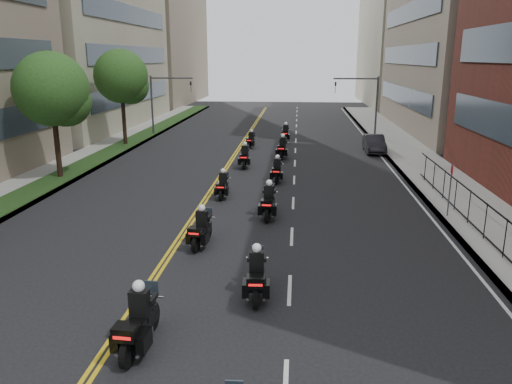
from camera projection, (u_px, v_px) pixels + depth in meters
sidewalk_right at (441, 182)px, 29.90m from camera, size 4.00×90.00×0.15m
sidewalk_left at (56, 174)px, 31.83m from camera, size 4.00×90.00×0.15m
grass_strip at (68, 173)px, 31.74m from camera, size 2.00×90.00×0.04m
building_right_far at (418, 19)px, 76.71m from camera, size 15.00×28.00×26.00m
building_left_far at (142, 20)px, 80.22m from camera, size 16.00×28.00×26.00m
street_trees at (2, 103)px, 24.28m from camera, size 4.40×38.40×7.98m
traffic_signal_right at (366, 98)px, 45.49m from camera, size 4.09×0.20×5.60m
traffic_signal_left at (162, 96)px, 47.03m from camera, size 4.09×0.20×5.60m
motorcycle_2 at (139, 323)px, 12.74m from camera, size 0.64×2.52×1.86m
motorcycle_3 at (257, 277)px, 15.54m from camera, size 0.57×2.36×1.74m
motorcycle_4 at (201, 230)px, 19.80m from camera, size 0.67×2.28×1.68m
motorcycle_5 at (269, 203)px, 23.30m from camera, size 0.57×2.44×1.80m
motorcycle_6 at (223, 186)px, 26.67m from camera, size 0.49×2.12×1.57m
motorcycle_7 at (277, 171)px, 30.06m from camera, size 0.52×2.22×1.64m
motorcycle_8 at (245, 157)px, 33.93m from camera, size 0.55×2.37×1.75m
motorcycle_9 at (283, 149)px, 36.96m from camera, size 0.64×2.47×1.82m
motorcycle_10 at (251, 141)px, 41.17m from camera, size 0.61×2.10×1.55m
motorcycle_11 at (286, 134)px, 44.18m from camera, size 0.56×2.37×1.75m
parked_sedan at (374, 144)px, 39.33m from camera, size 1.48×4.17×1.37m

